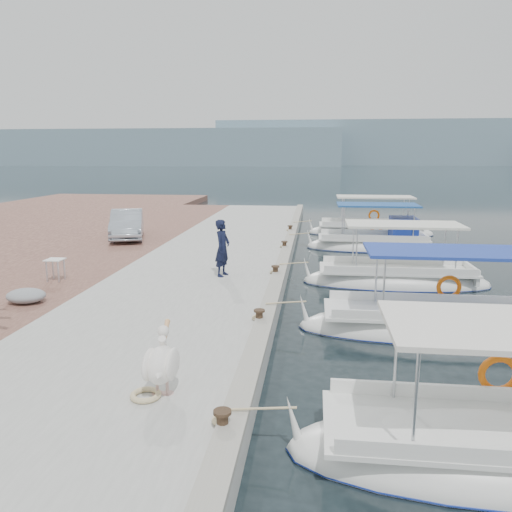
# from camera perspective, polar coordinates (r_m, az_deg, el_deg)

# --- Properties ---
(ground) EXTENTS (400.00, 400.00, 0.00)m
(ground) POSITION_cam_1_polar(r_m,az_deg,el_deg) (15.99, 3.03, -5.22)
(ground) COLOR black
(ground) RESTS_ON ground
(concrete_quay) EXTENTS (6.00, 40.00, 0.50)m
(concrete_quay) POSITION_cam_1_polar(r_m,az_deg,el_deg) (21.12, -4.20, -0.38)
(concrete_quay) COLOR #9D9D98
(concrete_quay) RESTS_ON ground
(quay_curb) EXTENTS (0.44, 40.00, 0.12)m
(quay_curb) POSITION_cam_1_polar(r_m,az_deg,el_deg) (20.72, 3.36, 0.27)
(quay_curb) COLOR gray
(quay_curb) RESTS_ON concrete_quay
(cobblestone_strip) EXTENTS (4.00, 40.00, 0.50)m
(cobblestone_strip) POSITION_cam_1_polar(r_m,az_deg,el_deg) (22.60, -16.74, -0.06)
(cobblestone_strip) COLOR brown
(cobblestone_strip) RESTS_ON ground
(distant_hills) EXTENTS (330.00, 60.00, 18.00)m
(distant_hills) POSITION_cam_1_polar(r_m,az_deg,el_deg) (218.68, 14.63, 12.01)
(distant_hills) COLOR gray
(distant_hills) RESTS_ON ground
(fishing_caique_a) EXTENTS (6.42, 2.27, 2.83)m
(fishing_caique_a) POSITION_cam_1_polar(r_m,az_deg,el_deg) (8.91, 25.90, -19.99)
(fishing_caique_a) COLOR white
(fishing_caique_a) RESTS_ON ground
(fishing_caique_b) EXTENTS (7.65, 2.14, 2.83)m
(fishing_caique_b) POSITION_cam_1_polar(r_m,az_deg,el_deg) (14.08, 20.74, -7.81)
(fishing_caique_b) COLOR white
(fishing_caique_b) RESTS_ON ground
(fishing_caique_c) EXTENTS (6.64, 2.13, 2.83)m
(fishing_caique_c) POSITION_cam_1_polar(r_m,az_deg,el_deg) (18.63, 15.66, -2.81)
(fishing_caique_c) COLOR white
(fishing_caique_c) RESTS_ON ground
(fishing_caique_d) EXTENTS (6.47, 2.33, 2.83)m
(fishing_caique_d) POSITION_cam_1_polar(r_m,az_deg,el_deg) (25.34, 13.39, 1.22)
(fishing_caique_d) COLOR white
(fishing_caique_d) RESTS_ON ground
(fishing_caique_e) EXTENTS (7.24, 2.27, 2.83)m
(fishing_caique_e) POSITION_cam_1_polar(r_m,az_deg,el_deg) (29.94, 12.92, 2.66)
(fishing_caique_e) COLOR white
(fishing_caique_e) RESTS_ON ground
(mooring_bollards) EXTENTS (0.28, 20.28, 0.33)m
(mooring_bollards) POSITION_cam_1_polar(r_m,az_deg,el_deg) (17.29, 2.23, -1.55)
(mooring_bollards) COLOR black
(mooring_bollards) RESTS_ON concrete_quay
(pelican) EXTENTS (0.62, 1.46, 1.13)m
(pelican) POSITION_cam_1_polar(r_m,az_deg,el_deg) (8.96, -10.74, -11.88)
(pelican) COLOR tan
(pelican) RESTS_ON concrete_quay
(fisherman) EXTENTS (0.63, 0.80, 1.95)m
(fisherman) POSITION_cam_1_polar(r_m,az_deg,el_deg) (17.03, -3.85, 0.92)
(fisherman) COLOR black
(fisherman) RESTS_ON concrete_quay
(parked_car) EXTENTS (2.77, 4.55, 1.41)m
(parked_car) POSITION_cam_1_polar(r_m,az_deg,el_deg) (25.54, -14.53, 3.54)
(parked_car) COLOR #ACB7C5
(parked_car) RESTS_ON cobblestone_strip
(tarp_bundle) EXTENTS (1.10, 0.90, 0.40)m
(tarp_bundle) POSITION_cam_1_polar(r_m,az_deg,el_deg) (15.51, -24.80, -4.14)
(tarp_bundle) COLOR gray
(tarp_bundle) RESTS_ON cobblestone_strip
(folding_table) EXTENTS (0.55, 0.55, 0.73)m
(folding_table) POSITION_cam_1_polar(r_m,az_deg,el_deg) (17.70, -21.97, -0.99)
(folding_table) COLOR silver
(folding_table) RESTS_ON cobblestone_strip
(rope_coil) EXTENTS (0.54, 0.54, 0.10)m
(rope_coil) POSITION_cam_1_polar(r_m,az_deg,el_deg) (9.11, -12.49, -15.25)
(rope_coil) COLOR #C6B284
(rope_coil) RESTS_ON concrete_quay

